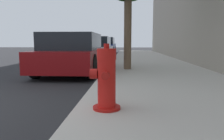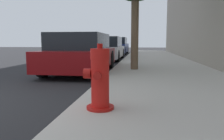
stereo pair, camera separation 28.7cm
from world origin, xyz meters
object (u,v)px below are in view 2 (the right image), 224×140
object	(u,v)px
fire_hydrant	(100,80)
parked_car_mid	(107,49)
parked_car_far	(117,46)
parked_car_near	(81,54)

from	to	relation	value
fire_hydrant	parked_car_mid	xyz separation A→B (m)	(-1.52, 9.98, 0.10)
parked_car_mid	parked_car_far	size ratio (longest dim) A/B	0.99
parked_car_far	parked_car_near	bearing A→B (deg)	-89.65
fire_hydrant	parked_car_far	world-z (taller)	parked_car_far
parked_car_near	parked_car_mid	xyz separation A→B (m)	(0.01, 5.49, -0.00)
parked_car_mid	parked_car_far	bearing A→B (deg)	90.77
parked_car_mid	fire_hydrant	bearing A→B (deg)	-81.35
fire_hydrant	parked_car_near	bearing A→B (deg)	108.81
parked_car_mid	parked_car_far	distance (m)	6.11
fire_hydrant	parked_car_near	xyz separation A→B (m)	(-1.53, 4.48, 0.10)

